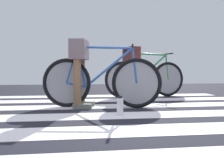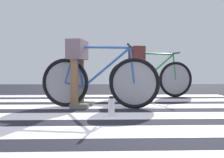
# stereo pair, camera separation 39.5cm
# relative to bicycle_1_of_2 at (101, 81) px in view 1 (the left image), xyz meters

# --- Properties ---
(ground) EXTENTS (18.00, 14.00, 0.02)m
(ground) POSITION_rel_bicycle_1_of_2_xyz_m (0.07, -0.86, -0.40)
(ground) COLOR black
(crosswalk_markings) EXTENTS (5.41, 5.01, 0.00)m
(crosswalk_markings) POSITION_rel_bicycle_1_of_2_xyz_m (0.01, -0.66, -0.38)
(crosswalk_markings) COLOR silver
(crosswalk_markings) RESTS_ON ground
(bicycle_1_of_2) EXTENTS (1.71, 0.57, 0.93)m
(bicycle_1_of_2) POSITION_rel_bicycle_1_of_2_xyz_m (0.00, 0.00, 0.00)
(bicycle_1_of_2) COLOR black
(bicycle_1_of_2) RESTS_ON ground
(cyclist_1_of_2) EXTENTS (0.38, 0.45, 0.98)m
(cyclist_1_of_2) POSITION_rel_bicycle_1_of_2_xyz_m (-0.30, 0.06, 0.25)
(cyclist_1_of_2) COLOR brown
(cyclist_1_of_2) RESTS_ON ground
(bicycle_2_of_2) EXTENTS (1.72, 0.56, 0.93)m
(bicycle_2_of_2) POSITION_rel_bicycle_1_of_2_xyz_m (1.02, 1.29, 0.00)
(bicycle_2_of_2) COLOR black
(bicycle_2_of_2) RESTS_ON ground
(cyclist_2_of_2) EXTENTS (0.38, 0.45, 1.00)m
(cyclist_2_of_2) POSITION_rel_bicycle_1_of_2_xyz_m (0.71, 1.23, 0.26)
(cyclist_2_of_2) COLOR #A87A5B
(cyclist_2_of_2) RESTS_ON ground
(water_bottle) EXTENTS (0.08, 0.08, 0.24)m
(water_bottle) POSITION_rel_bicycle_1_of_2_xyz_m (0.17, -0.69, -0.27)
(water_bottle) COLOR silver
(water_bottle) RESTS_ON ground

